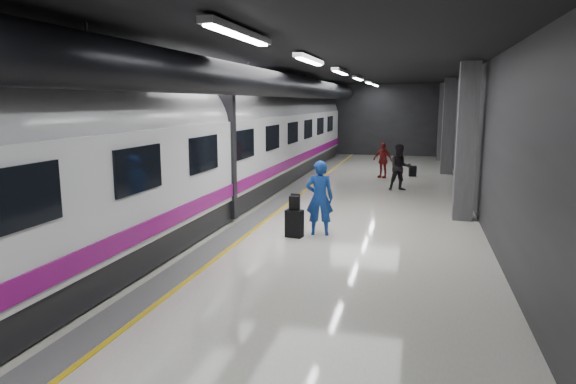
% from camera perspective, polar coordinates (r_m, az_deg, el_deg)
% --- Properties ---
extents(ground, '(40.00, 40.00, 0.00)m').
position_cam_1_polar(ground, '(14.27, 0.77, -3.75)').
color(ground, white).
rests_on(ground, ground).
extents(platform_hall, '(10.02, 40.02, 4.51)m').
position_cam_1_polar(platform_hall, '(14.86, 0.59, 10.56)').
color(platform_hall, black).
rests_on(platform_hall, ground).
extents(train, '(3.05, 38.00, 4.05)m').
position_cam_1_polar(train, '(15.01, -11.39, 4.75)').
color(train, black).
rests_on(train, ground).
extents(traveler_main, '(0.77, 0.57, 1.93)m').
position_cam_1_polar(traveler_main, '(13.13, 3.53, -0.66)').
color(traveler_main, '#1644AA').
rests_on(traveler_main, ground).
extents(suitcase_main, '(0.46, 0.33, 0.70)m').
position_cam_1_polar(suitcase_main, '(13.01, 0.71, -3.52)').
color(suitcase_main, black).
rests_on(suitcase_main, ground).
extents(shoulder_bag, '(0.27, 0.16, 0.35)m').
position_cam_1_polar(shoulder_bag, '(12.91, 0.72, -1.24)').
color(shoulder_bag, black).
rests_on(shoulder_bag, suitcase_main).
extents(traveler_far_a, '(1.03, 0.91, 1.78)m').
position_cam_1_polar(traveler_far_a, '(20.25, 12.35, 2.67)').
color(traveler_far_a, black).
rests_on(traveler_far_a, ground).
extents(traveler_far_b, '(1.01, 0.77, 1.60)m').
position_cam_1_polar(traveler_far_b, '(23.55, 10.47, 3.51)').
color(traveler_far_b, maroon).
rests_on(traveler_far_b, ground).
extents(suitcase_far, '(0.36, 0.27, 0.49)m').
position_cam_1_polar(suitcase_far, '(24.33, 13.67, 2.27)').
color(suitcase_far, black).
rests_on(suitcase_far, ground).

